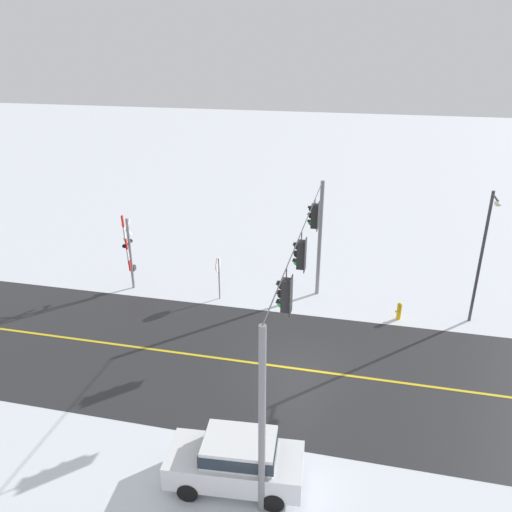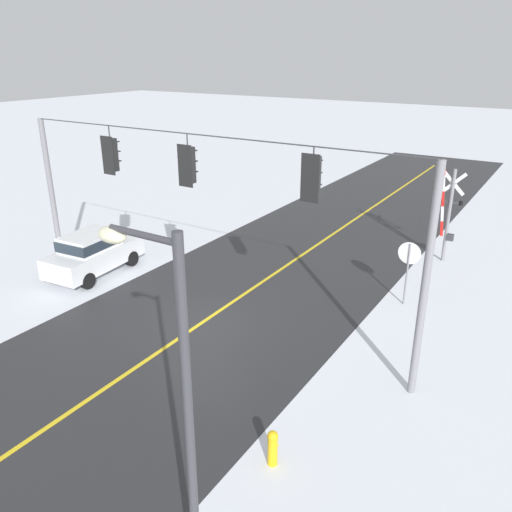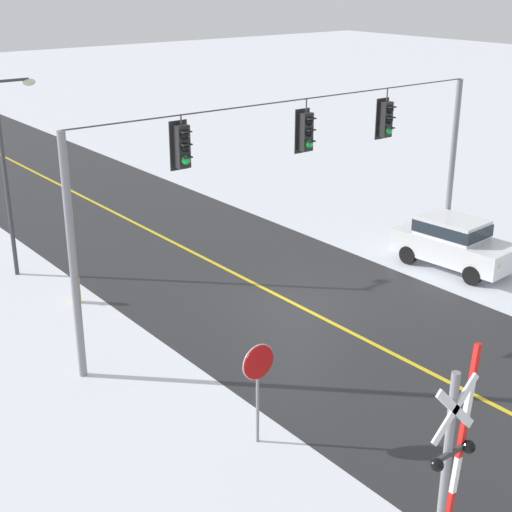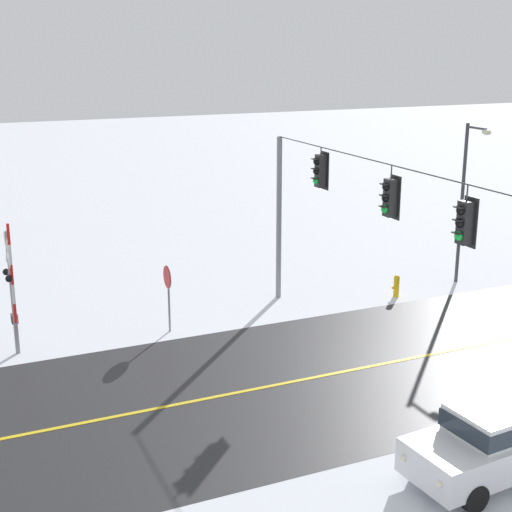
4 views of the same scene
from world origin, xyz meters
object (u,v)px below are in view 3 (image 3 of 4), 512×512
Objects in this scene: stop_sign at (258,372)px; parked_car_white at (453,241)px; railroad_crossing at (448,471)px; streetlamp_near at (10,159)px; fire_hydrant at (77,288)px.

stop_sign is 12.21m from parked_car_white.
railroad_crossing is at bearing -142.27° from parked_car_white.
railroad_crossing is at bearing -89.38° from streetlamp_near.
stop_sign is 12.71m from streetlamp_near.
streetlamp_near is at bearing 96.85° from fire_hydrant.
parked_car_white is (11.50, 4.02, -0.76)m from stop_sign.
railroad_crossing reaches higher than parked_car_white.
streetlamp_near reaches higher than stop_sign.
streetlamp_near is at bearing 90.62° from railroad_crossing.
railroad_crossing is 14.76m from parked_car_white.
streetlamp_near is 7.39× the size of fire_hydrant.
fire_hydrant is (0.09, 9.15, -1.25)m from stop_sign.
fire_hydrant is at bearing 89.47° from stop_sign.
stop_sign reaches higher than fire_hydrant.
fire_hydrant is at bearing 155.80° from parked_car_white.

